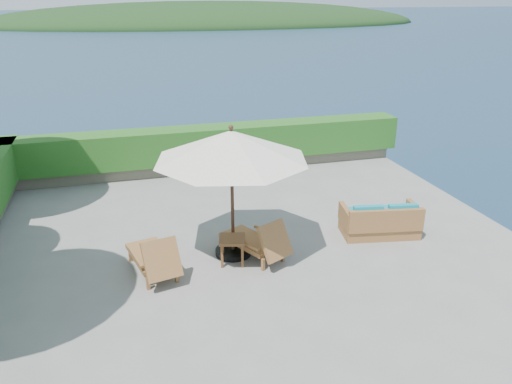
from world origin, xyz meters
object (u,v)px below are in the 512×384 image
object	(u,v)px
lounge_left	(154,257)
side_table	(232,242)
lounge_right	(258,241)
patio_umbrella	(231,147)
wicker_loveseat	(380,222)

from	to	relation	value
lounge_left	side_table	world-z (taller)	lounge_left
lounge_left	lounge_right	xyz separation A→B (m)	(2.08, 0.11, -0.01)
patio_umbrella	side_table	world-z (taller)	patio_umbrella
patio_umbrella	side_table	bearing A→B (deg)	-105.48
lounge_left	wicker_loveseat	xyz separation A→B (m)	(4.98, 0.38, -0.06)
lounge_right	wicker_loveseat	size ratio (longest dim) A/B	0.94
patio_umbrella	wicker_loveseat	bearing A→B (deg)	-0.29
lounge_right	side_table	size ratio (longest dim) A/B	2.75
patio_umbrella	wicker_loveseat	world-z (taller)	patio_umbrella
lounge_left	lounge_right	size ratio (longest dim) A/B	1.00
patio_umbrella	lounge_right	size ratio (longest dim) A/B	2.07
patio_umbrella	wicker_loveseat	xyz separation A→B (m)	(3.35, -0.02, -1.99)
patio_umbrella	lounge_right	bearing A→B (deg)	-31.96
lounge_right	patio_umbrella	bearing A→B (deg)	121.08
lounge_left	wicker_loveseat	distance (m)	4.99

